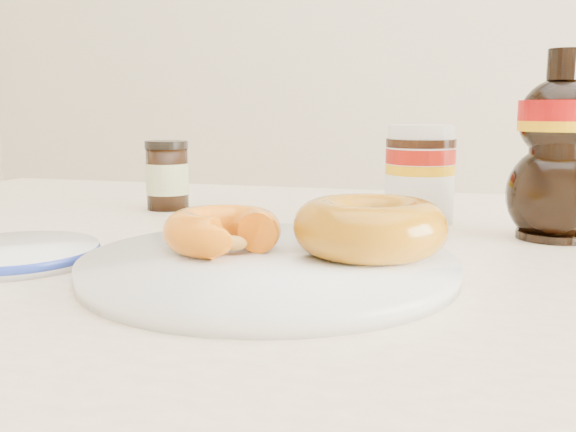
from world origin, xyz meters
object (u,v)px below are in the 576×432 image
(plate, at_px, (269,265))
(syrup_bottle, at_px, (559,146))
(donut_whole, at_px, (370,227))
(blue_rim_saucer, at_px, (16,253))
(donut_bitten, at_px, (222,230))
(dining_table, at_px, (386,361))
(nutella_jar, at_px, (420,170))
(dark_jar, at_px, (167,176))

(plate, bearing_deg, syrup_bottle, 42.70)
(donut_whole, relative_size, blue_rim_saucer, 0.87)
(donut_bitten, distance_m, blue_rim_saucer, 0.17)
(dining_table, relative_size, donut_whole, 12.41)
(syrup_bottle, bearing_deg, plate, -137.30)
(dining_table, height_order, donut_whole, donut_whole)
(syrup_bottle, distance_m, blue_rim_saucer, 0.48)
(plate, relative_size, donut_whole, 2.40)
(dining_table, xyz_separation_m, plate, (-0.08, -0.07, 0.09))
(donut_bitten, height_order, nutella_jar, nutella_jar)
(dining_table, xyz_separation_m, donut_bitten, (-0.12, -0.06, 0.11))
(plate, bearing_deg, dining_table, 40.02)
(dining_table, xyz_separation_m, syrup_bottle, (0.13, 0.13, 0.17))
(dark_jar, bearing_deg, donut_whole, -39.81)
(nutella_jar, xyz_separation_m, dark_jar, (-0.30, 0.01, -0.02))
(plate, relative_size, donut_bitten, 3.07)
(donut_bitten, height_order, syrup_bottle, syrup_bottle)
(plate, height_order, nutella_jar, nutella_jar)
(donut_bitten, relative_size, dark_jar, 1.08)
(plate, bearing_deg, donut_bitten, 168.09)
(nutella_jar, bearing_deg, donut_bitten, -116.72)
(donut_bitten, bearing_deg, dining_table, 26.63)
(donut_bitten, relative_size, nutella_jar, 0.86)
(dark_jar, bearing_deg, nutella_jar, -1.19)
(dining_table, distance_m, donut_whole, 0.12)
(plate, xyz_separation_m, donut_whole, (0.07, 0.03, 0.03))
(blue_rim_saucer, bearing_deg, dark_jar, 91.78)
(nutella_jar, bearing_deg, syrup_bottle, -24.97)
(syrup_bottle, relative_size, dark_jar, 2.10)
(donut_whole, relative_size, syrup_bottle, 0.66)
(syrup_bottle, relative_size, blue_rim_saucer, 1.33)
(donut_whole, bearing_deg, donut_bitten, -169.13)
(plate, height_order, donut_whole, donut_whole)
(donut_bitten, height_order, dark_jar, dark_jar)
(donut_bitten, xyz_separation_m, donut_whole, (0.11, 0.02, 0.00))
(syrup_bottle, bearing_deg, dining_table, -135.85)
(syrup_bottle, bearing_deg, donut_bitten, -143.24)
(plate, bearing_deg, blue_rim_saucer, -174.73)
(dining_table, xyz_separation_m, dark_jar, (-0.29, 0.20, 0.12))
(dark_jar, xyz_separation_m, blue_rim_saucer, (0.01, -0.28, -0.03))
(plate, distance_m, syrup_bottle, 0.30)
(donut_whole, relative_size, dark_jar, 1.38)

